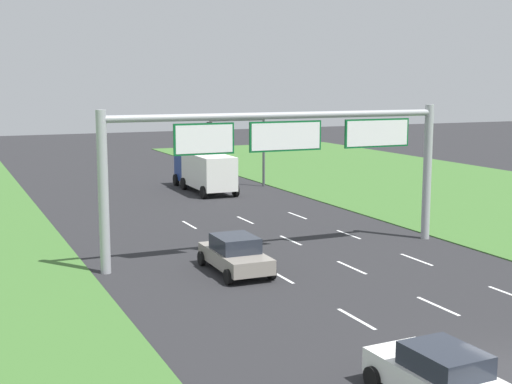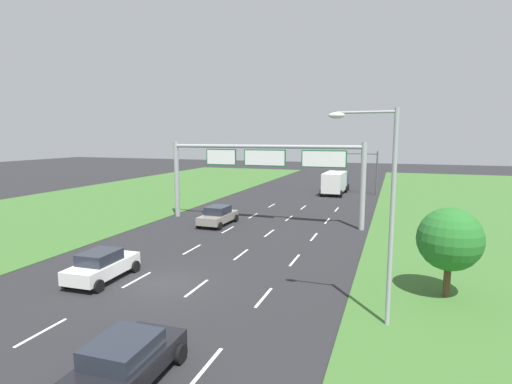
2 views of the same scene
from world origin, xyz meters
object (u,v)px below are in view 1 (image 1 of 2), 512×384
Objects in this scene: car_near_red at (441,377)px; car_lead_silver at (235,254)px; sign_gantry at (287,150)px; traffic_light_mast at (241,138)px; box_truck at (204,170)px.

car_lead_silver reaches higher than car_near_red.
car_near_red is at bearing -102.85° from sign_gantry.
car_near_red is 17.09m from sign_gantry.
car_lead_silver is at bearing 87.00° from car_near_red.
sign_gantry is at bearing 74.82° from car_near_red.
car_lead_silver is at bearing -148.83° from sign_gantry.
car_lead_silver is 0.80× the size of traffic_light_mast.
traffic_light_mast is (3.17, 0.44, 2.27)m from box_truck.
car_lead_silver is 0.26× the size of sign_gantry.
traffic_light_mast is (9.87, 22.76, 3.06)m from car_lead_silver.
box_truck is 3.93m from traffic_light_mast.
car_lead_silver is 23.32m from box_truck.
box_truck is (6.86, 36.35, 0.80)m from car_near_red.
sign_gantry is (3.69, 16.15, 4.18)m from car_near_red.
sign_gantry reaches higher than box_truck.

